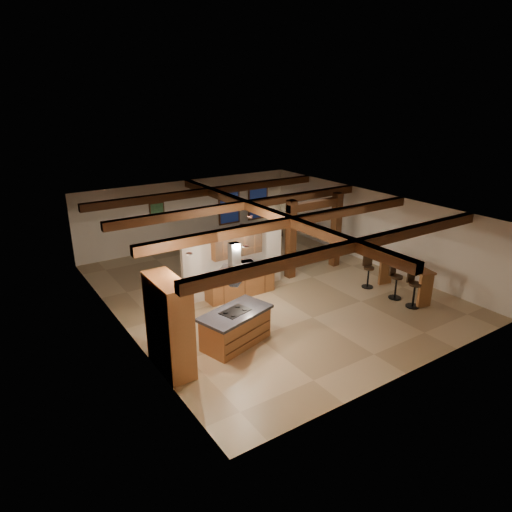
{
  "coord_description": "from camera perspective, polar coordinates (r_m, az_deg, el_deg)",
  "views": [
    {
      "loc": [
        -8.3,
        -11.88,
        6.52
      ],
      "look_at": [
        -0.11,
        0.5,
        1.12
      ],
      "focal_mm": 32.0,
      "sensor_mm": 36.0,
      "label": 1
    }
  ],
  "objects": [
    {
      "name": "ground",
      "position": [
        15.9,
        1.32,
        -4.23
      ],
      "size": [
        12.0,
        12.0,
        0.0
      ],
      "primitive_type": "plane",
      "color": "tan",
      "rests_on": "ground"
    },
    {
      "name": "room_walls",
      "position": [
        15.25,
        1.38,
        1.88
      ],
      "size": [
        12.0,
        12.0,
        12.0
      ],
      "color": "silver",
      "rests_on": "ground"
    },
    {
      "name": "ceiling_beams",
      "position": [
        14.98,
        1.41,
        5.44
      ],
      "size": [
        10.0,
        12.0,
        0.28
      ],
      "color": "#3C1B0F",
      "rests_on": "room_walls"
    },
    {
      "name": "timber_posts",
      "position": [
        17.11,
        7.32,
        3.68
      ],
      "size": [
        2.5,
        0.3,
        2.9
      ],
      "color": "#3C1B0F",
      "rests_on": "ground"
    },
    {
      "name": "partition_wall",
      "position": [
        15.37,
        -2.77,
        -0.69
      ],
      "size": [
        3.8,
        0.18,
        2.2
      ],
      "primitive_type": "cube",
      "color": "silver",
      "rests_on": "ground"
    },
    {
      "name": "pantry_cabinet",
      "position": [
        11.3,
        -10.78,
        -8.49
      ],
      "size": [
        0.67,
        1.6,
        2.4
      ],
      "color": "brown",
      "rests_on": "ground"
    },
    {
      "name": "back_counter",
      "position": [
        15.29,
        -1.98,
        -3.31
      ],
      "size": [
        2.5,
        0.66,
        0.94
      ],
      "color": "brown",
      "rests_on": "ground"
    },
    {
      "name": "upper_display_cabinet",
      "position": [
        14.96,
        -2.45,
        1.78
      ],
      "size": [
        1.8,
        0.36,
        0.95
      ],
      "color": "brown",
      "rests_on": "partition_wall"
    },
    {
      "name": "range_hood",
      "position": [
        11.91,
        -2.67,
        -3.47
      ],
      "size": [
        1.1,
        1.1,
        1.4
      ],
      "color": "silver",
      "rests_on": "room_walls"
    },
    {
      "name": "back_windows",
      "position": [
        21.59,
        -1.53,
        6.54
      ],
      "size": [
        2.7,
        0.07,
        1.7
      ],
      "color": "#3C1B0F",
      "rests_on": "room_walls"
    },
    {
      "name": "framed_art",
      "position": [
        19.68,
        -12.26,
        5.35
      ],
      "size": [
        0.65,
        0.05,
        0.85
      ],
      "color": "#3C1B0F",
      "rests_on": "room_walls"
    },
    {
      "name": "recessed_cans",
      "position": [
        12.07,
        -3.23,
        2.35
      ],
      "size": [
        3.16,
        2.46,
        0.03
      ],
      "color": "silver",
      "rests_on": "room_walls"
    },
    {
      "name": "kitchen_island",
      "position": [
        12.48,
        -2.57,
        -8.9
      ],
      "size": [
        2.2,
        1.56,
        0.99
      ],
      "color": "brown",
      "rests_on": "ground"
    },
    {
      "name": "dining_table",
      "position": [
        17.96,
        -1.18,
        -0.14
      ],
      "size": [
        2.07,
        1.34,
        0.68
      ],
      "primitive_type": "imported",
      "rotation": [
        0.0,
        0.0,
        -0.14
      ],
      "color": "#422310",
      "rests_on": "ground"
    },
    {
      "name": "sofa",
      "position": [
        21.69,
        0.1,
        3.43
      ],
      "size": [
        2.48,
        1.63,
        0.68
      ],
      "primitive_type": "imported",
      "rotation": [
        0.0,
        0.0,
        2.8
      ],
      "color": "black",
      "rests_on": "ground"
    },
    {
      "name": "microwave",
      "position": [
        15.2,
        -1.16,
        -1.07
      ],
      "size": [
        0.48,
        0.36,
        0.24
      ],
      "primitive_type": "imported",
      "rotation": [
        0.0,
        0.0,
        2.98
      ],
      "color": "silver",
      "rests_on": "back_counter"
    },
    {
      "name": "bar_counter",
      "position": [
        16.01,
        18.13,
        -2.05
      ],
      "size": [
        0.97,
        2.28,
        1.16
      ],
      "color": "brown",
      "rests_on": "ground"
    },
    {
      "name": "side_table",
      "position": [
        22.31,
        2.5,
        3.72
      ],
      "size": [
        0.55,
        0.55,
        0.55
      ],
      "primitive_type": "cube",
      "rotation": [
        0.0,
        0.0,
        0.3
      ],
      "color": "#3C1B0F",
      "rests_on": "ground"
    },
    {
      "name": "table_lamp",
      "position": [
        22.17,
        2.52,
        4.99
      ],
      "size": [
        0.29,
        0.29,
        0.34
      ],
      "color": "black",
      "rests_on": "side_table"
    },
    {
      "name": "bar_stool_a",
      "position": [
        15.29,
        19.08,
        -3.81
      ],
      "size": [
        0.44,
        0.44,
        1.25
      ],
      "color": "black",
      "rests_on": "ground"
    },
    {
      "name": "bar_stool_b",
      "position": [
        15.74,
        17.02,
        -2.98
      ],
      "size": [
        0.42,
        0.44,
        1.21
      ],
      "color": "black",
      "rests_on": "ground"
    },
    {
      "name": "bar_stool_c",
      "position": [
        16.37,
        13.84,
        -1.88
      ],
      "size": [
        0.44,
        0.45,
        1.15
      ],
      "color": "black",
      "rests_on": "ground"
    },
    {
      "name": "dining_chairs",
      "position": [
        17.87,
        -1.19,
        0.7
      ],
      "size": [
        2.44,
        2.44,
        1.21
      ],
      "color": "#3C1B0F",
      "rests_on": "ground"
    }
  ]
}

